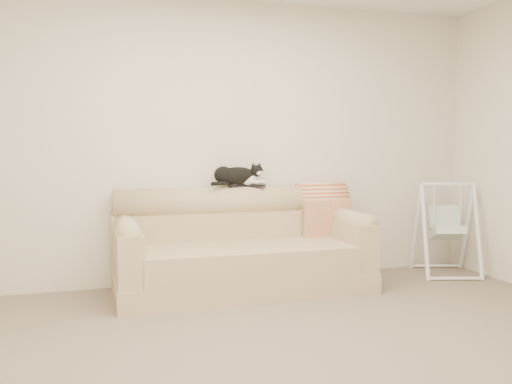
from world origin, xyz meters
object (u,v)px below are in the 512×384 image
Objects in this scene: remote_b at (256,185)px; remote_a at (237,185)px; sofa at (241,250)px; baby_swing at (446,228)px; tuxedo_cat at (237,176)px.

remote_a is at bearing 166.80° from remote_b.
remote_a reaches higher than remote_b.
sofa is 2.40× the size of baby_swing.
remote_b is 0.20m from tuxedo_cat.
remote_a is 0.18m from remote_b.
remote_b is at bearing -13.20° from remote_a.
tuxedo_cat is (0.03, 0.24, 0.65)m from sofa.
remote_b is 0.19× the size of baby_swing.
tuxedo_cat is 0.59× the size of baby_swing.
baby_swing is (2.07, -0.25, -0.54)m from tuxedo_cat.
baby_swing is at bearing -0.21° from sofa.
tuxedo_cat reaches higher than remote_a.
remote_a reaches higher than sofa.
baby_swing is at bearing -7.03° from remote_a.
baby_swing reaches higher than sofa.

